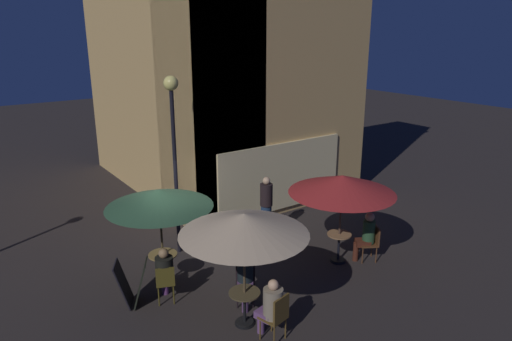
{
  "coord_description": "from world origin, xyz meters",
  "views": [
    {
      "loc": [
        -4.61,
        -9.46,
        5.66
      ],
      "look_at": [
        1.94,
        -0.22,
        2.18
      ],
      "focal_mm": 32.82,
      "sensor_mm": 36.0,
      "label": 1
    }
  ],
  "objects_px": {
    "patio_umbrella_2": "(159,199)",
    "patio_umbrella_1": "(244,224)",
    "street_lamp_near_corner": "(173,128)",
    "menu_sandwich_board": "(132,283)",
    "cafe_chair_1": "(245,278)",
    "cafe_chair_3": "(165,281)",
    "patron_seated_2": "(271,305)",
    "patron_standing_4": "(266,208)",
    "cafe_table_1": "(245,303)",
    "patio_umbrella_0": "(342,184)",
    "patron_seated_0": "(366,234)",
    "patron_seated_3": "(165,271)",
    "cafe_table_0": "(339,243)",
    "cafe_chair_2": "(277,314)",
    "patron_seated_1": "(245,276)",
    "cafe_chair_0": "(372,240)",
    "cafe_table_2": "(163,263)"
  },
  "relations": [
    {
      "from": "patio_umbrella_0",
      "to": "patio_umbrella_2",
      "type": "distance_m",
      "value": 4.32
    },
    {
      "from": "cafe_table_0",
      "to": "cafe_chair_2",
      "type": "bearing_deg",
      "value": -153.41
    },
    {
      "from": "cafe_table_1",
      "to": "street_lamp_near_corner",
      "type": "bearing_deg",
      "value": 84.26
    },
    {
      "from": "cafe_chair_3",
      "to": "patron_seated_3",
      "type": "relative_size",
      "value": 0.71
    },
    {
      "from": "cafe_table_0",
      "to": "patio_umbrella_1",
      "type": "height_order",
      "value": "patio_umbrella_1"
    },
    {
      "from": "cafe_chair_1",
      "to": "patron_seated_3",
      "type": "bearing_deg",
      "value": -91.56
    },
    {
      "from": "cafe_table_0",
      "to": "cafe_chair_1",
      "type": "relative_size",
      "value": 0.81
    },
    {
      "from": "cafe_table_1",
      "to": "patron_standing_4",
      "type": "height_order",
      "value": "patron_standing_4"
    },
    {
      "from": "cafe_table_2",
      "to": "patron_seated_3",
      "type": "height_order",
      "value": "patron_seated_3"
    },
    {
      "from": "cafe_table_2",
      "to": "patron_seated_0",
      "type": "relative_size",
      "value": 0.57
    },
    {
      "from": "street_lamp_near_corner",
      "to": "patron_seated_0",
      "type": "bearing_deg",
      "value": -41.15
    },
    {
      "from": "cafe_chair_0",
      "to": "cafe_chair_2",
      "type": "relative_size",
      "value": 0.94
    },
    {
      "from": "patio_umbrella_2",
      "to": "street_lamp_near_corner",
      "type": "bearing_deg",
      "value": 51.04
    },
    {
      "from": "cafe_table_2",
      "to": "cafe_chair_1",
      "type": "relative_size",
      "value": 0.8
    },
    {
      "from": "cafe_table_1",
      "to": "cafe_chair_3",
      "type": "distance_m",
      "value": 1.84
    },
    {
      "from": "cafe_table_1",
      "to": "cafe_chair_3",
      "type": "bearing_deg",
      "value": 121.31
    },
    {
      "from": "menu_sandwich_board",
      "to": "patron_seated_2",
      "type": "bearing_deg",
      "value": -28.81
    },
    {
      "from": "menu_sandwich_board",
      "to": "patron_standing_4",
      "type": "height_order",
      "value": "patron_standing_4"
    },
    {
      "from": "cafe_chair_1",
      "to": "cafe_chair_3",
      "type": "height_order",
      "value": "cafe_chair_1"
    },
    {
      "from": "cafe_chair_2",
      "to": "patron_seated_3",
      "type": "height_order",
      "value": "patron_seated_3"
    },
    {
      "from": "cafe_table_1",
      "to": "cafe_chair_2",
      "type": "height_order",
      "value": "cafe_chair_2"
    },
    {
      "from": "menu_sandwich_board",
      "to": "cafe_chair_2",
      "type": "height_order",
      "value": "menu_sandwich_board"
    },
    {
      "from": "patio_umbrella_0",
      "to": "cafe_chair_3",
      "type": "height_order",
      "value": "patio_umbrella_0"
    },
    {
      "from": "street_lamp_near_corner",
      "to": "menu_sandwich_board",
      "type": "height_order",
      "value": "street_lamp_near_corner"
    },
    {
      "from": "patron_seated_1",
      "to": "patron_standing_4",
      "type": "relative_size",
      "value": 0.67
    },
    {
      "from": "cafe_table_0",
      "to": "cafe_chair_0",
      "type": "relative_size",
      "value": 0.82
    },
    {
      "from": "cafe_chair_2",
      "to": "patron_seated_0",
      "type": "xyz_separation_m",
      "value": [
        3.79,
        1.25,
        0.15
      ]
    },
    {
      "from": "patio_umbrella_1",
      "to": "cafe_chair_1",
      "type": "xyz_separation_m",
      "value": [
        0.47,
        0.66,
        -1.61
      ]
    },
    {
      "from": "cafe_table_1",
      "to": "patron_seated_1",
      "type": "height_order",
      "value": "patron_seated_1"
    },
    {
      "from": "patio_umbrella_0",
      "to": "cafe_chair_0",
      "type": "height_order",
      "value": "patio_umbrella_0"
    },
    {
      "from": "patio_umbrella_1",
      "to": "patron_standing_4",
      "type": "relative_size",
      "value": 1.39
    },
    {
      "from": "patio_umbrella_0",
      "to": "cafe_chair_2",
      "type": "relative_size",
      "value": 2.66
    },
    {
      "from": "cafe_chair_3",
      "to": "patron_seated_2",
      "type": "height_order",
      "value": "patron_seated_2"
    },
    {
      "from": "cafe_table_0",
      "to": "patron_seated_3",
      "type": "distance_m",
      "value": 4.39
    },
    {
      "from": "cafe_table_0",
      "to": "patio_umbrella_0",
      "type": "xyz_separation_m",
      "value": [
        0.0,
        0.0,
        1.56
      ]
    },
    {
      "from": "patio_umbrella_2",
      "to": "patio_umbrella_1",
      "type": "bearing_deg",
      "value": -74.92
    },
    {
      "from": "patron_seated_2",
      "to": "patron_standing_4",
      "type": "xyz_separation_m",
      "value": [
        2.57,
        3.62,
        0.18
      ]
    },
    {
      "from": "patio_umbrella_2",
      "to": "patron_seated_1",
      "type": "distance_m",
      "value": 2.52
    },
    {
      "from": "cafe_table_1",
      "to": "patio_umbrella_0",
      "type": "relative_size",
      "value": 0.28
    },
    {
      "from": "cafe_chair_0",
      "to": "cafe_chair_2",
      "type": "bearing_deg",
      "value": 46.86
    },
    {
      "from": "street_lamp_near_corner",
      "to": "patron_seated_1",
      "type": "bearing_deg",
      "value": -89.65
    },
    {
      "from": "cafe_chair_1",
      "to": "patron_seated_0",
      "type": "distance_m",
      "value": 3.52
    },
    {
      "from": "patio_umbrella_0",
      "to": "cafe_chair_2",
      "type": "height_order",
      "value": "patio_umbrella_0"
    },
    {
      "from": "cafe_table_0",
      "to": "cafe_table_1",
      "type": "height_order",
      "value": "cafe_table_0"
    },
    {
      "from": "patron_seated_0",
      "to": "patron_seated_2",
      "type": "bearing_deg",
      "value": 46.39
    },
    {
      "from": "cafe_chair_3",
      "to": "patio_umbrella_0",
      "type": "bearing_deg",
      "value": -78.4
    },
    {
      "from": "patio_umbrella_0",
      "to": "patron_seated_2",
      "type": "distance_m",
      "value": 3.78
    },
    {
      "from": "menu_sandwich_board",
      "to": "cafe_chair_2",
      "type": "xyz_separation_m",
      "value": [
        1.74,
        -2.74,
        0.08
      ]
    },
    {
      "from": "patio_umbrella_2",
      "to": "patron_seated_0",
      "type": "height_order",
      "value": "patio_umbrella_2"
    },
    {
      "from": "street_lamp_near_corner",
      "to": "patio_umbrella_0",
      "type": "xyz_separation_m",
      "value": [
        3.02,
        -2.81,
        -1.25
      ]
    }
  ]
}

